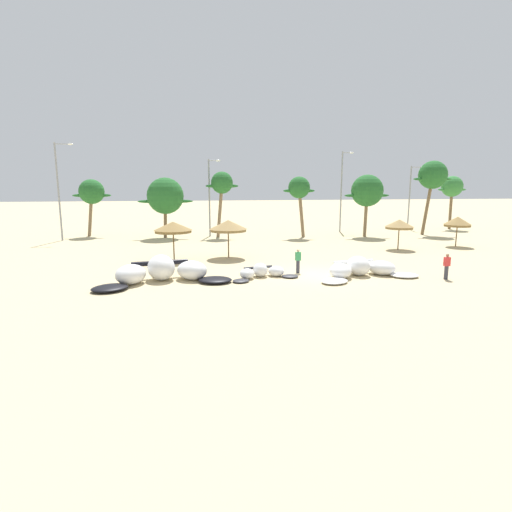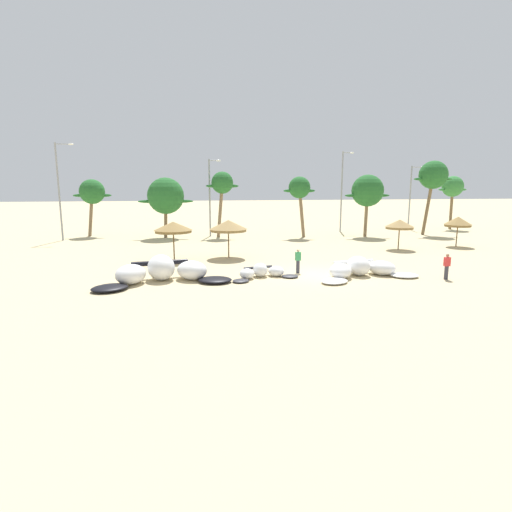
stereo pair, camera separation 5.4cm
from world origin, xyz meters
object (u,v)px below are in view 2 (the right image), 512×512
at_px(lamppost_west_center, 211,194).
at_px(palm_center_right, 368,191).
at_px(beach_umbrella_middle, 228,226).
at_px(beach_umbrella_near_palms, 400,224).
at_px(person_by_umbrellas, 447,267).
at_px(palm_leftmost, 92,192).
at_px(palm_right, 453,187).
at_px(lamppost_east_center, 343,188).
at_px(palm_right_of_gap, 433,176).
at_px(kite_left_of_center, 361,269).
at_px(palm_center_left, 300,189).
at_px(beach_umbrella_outermost, 458,222).
at_px(palm_left, 166,196).
at_px(lamppost_west, 60,187).
at_px(person_near_kites, 298,261).
at_px(palm_left_of_gap, 222,184).
at_px(beach_umbrella_near_van, 173,227).
at_px(lamppost_east, 411,194).
at_px(kite_far_left, 162,272).
at_px(kite_left, 262,272).

bearing_deg(lamppost_west_center, palm_center_right, -10.91).
distance_m(beach_umbrella_middle, beach_umbrella_near_palms, 15.77).
relative_size(person_by_umbrellas, palm_center_right, 0.23).
bearing_deg(palm_leftmost, palm_right, -0.09).
bearing_deg(palm_leftmost, lamppost_east_center, -0.78).
height_order(palm_center_right, palm_right_of_gap, palm_right_of_gap).
bearing_deg(kite_left_of_center, palm_center_left, 86.04).
bearing_deg(palm_right, beach_umbrella_outermost, -123.02).
relative_size(kite_left_of_center, lamppost_west_center, 0.82).
bearing_deg(lamppost_east_center, kite_left_of_center, -108.53).
height_order(palm_left, palm_center_left, palm_center_left).
bearing_deg(lamppost_west, person_near_kites, -44.22).
distance_m(palm_left, palm_left_of_gap, 6.36).
xyz_separation_m(beach_umbrella_outermost, palm_center_right, (-5.30, 8.56, 2.75)).
relative_size(beach_umbrella_near_palms, lamppost_west, 0.27).
bearing_deg(beach_umbrella_near_van, lamppost_west_center, 75.86).
bearing_deg(palm_left, beach_umbrella_near_van, -85.08).
height_order(beach_umbrella_near_palms, person_near_kites, beach_umbrella_near_palms).
height_order(palm_center_left, lamppost_east, lamppost_east).
relative_size(kite_far_left, palm_right_of_gap, 0.97).
xyz_separation_m(lamppost_west_center, lamppost_east, (26.71, 3.40, -0.13)).
relative_size(kite_left_of_center, palm_center_left, 1.05).
bearing_deg(person_by_umbrellas, lamppost_east, 63.79).
bearing_deg(lamppost_west_center, kite_left_of_center, -69.69).
distance_m(kite_left_of_center, palm_right_of_gap, 26.90).
relative_size(beach_umbrella_near_palms, lamppost_east, 0.33).
xyz_separation_m(beach_umbrella_near_palms, palm_right_of_gap, (9.33, 9.79, 4.56)).
height_order(beach_umbrella_near_palms, palm_right_of_gap, palm_right_of_gap).
height_order(person_by_umbrellas, palm_center_right, palm_center_right).
height_order(kite_far_left, person_near_kites, person_near_kites).
relative_size(beach_umbrella_middle, palm_center_right, 0.44).
relative_size(kite_left, person_by_umbrellas, 2.79).
height_order(kite_left, beach_umbrella_middle, beach_umbrella_middle).
xyz_separation_m(beach_umbrella_middle, person_by_umbrellas, (12.58, -9.84, -1.77)).
bearing_deg(palm_center_right, lamppost_east, 35.82).
bearing_deg(palm_left, kite_far_left, -88.05).
distance_m(beach_umbrella_outermost, palm_left, 29.93).
xyz_separation_m(beach_umbrella_near_palms, palm_center_left, (-6.59, 10.06, 3.08)).
bearing_deg(lamppost_east, person_near_kites, -132.52).
bearing_deg(person_near_kites, beach_umbrella_middle, 121.73).
height_order(kite_far_left, lamppost_west_center, lamppost_west_center).
distance_m(beach_umbrella_near_van, lamppost_west_center, 15.42).
bearing_deg(beach_umbrella_near_palms, lamppost_west, 160.02).
relative_size(palm_leftmost, palm_right, 0.93).
distance_m(palm_leftmost, palm_center_right, 31.14).
bearing_deg(beach_umbrella_near_van, kite_left_of_center, -32.44).
bearing_deg(person_by_umbrellas, palm_right_of_gap, 59.65).
height_order(kite_far_left, palm_right, palm_right).
bearing_deg(kite_far_left, beach_umbrella_near_van, 85.87).
distance_m(kite_left_of_center, lamppost_east, 32.02).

